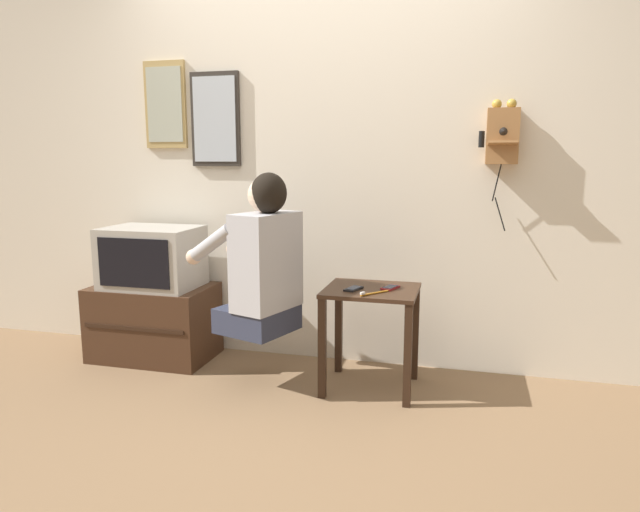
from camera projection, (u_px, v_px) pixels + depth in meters
The scene contains 12 objects.
ground_plane at pixel (254, 451), 2.54m from camera, with size 14.00×14.00×0.00m, color #846647.
wall_back at pixel (325, 159), 3.52m from camera, with size 6.80×0.05×2.55m.
side_table at pixel (371, 311), 3.16m from camera, with size 0.51×0.45×0.58m.
person at pixel (262, 261), 3.13m from camera, with size 0.63×0.54×0.89m.
tv_stand at pixel (154, 322), 3.69m from camera, with size 0.75×0.48×0.48m.
television at pixel (152, 257), 3.60m from camera, with size 0.57×0.43×0.38m.
wall_phone_antique at pixel (502, 135), 3.16m from camera, with size 0.21×0.18×0.73m.
framed_picture at pixel (165, 105), 3.69m from camera, with size 0.29×0.03×0.55m.
wall_mirror at pixel (215, 119), 3.62m from camera, with size 0.33×0.03×0.59m.
cell_phone_held at pixel (354, 289), 3.10m from camera, with size 0.09×0.14×0.01m.
cell_phone_spare at pixel (390, 288), 3.13m from camera, with size 0.10×0.14×0.01m.
toothbrush at pixel (373, 293), 3.00m from camera, with size 0.13×0.15×0.02m.
Camera 1 is at (0.88, -2.20, 1.29)m, focal length 32.00 mm.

